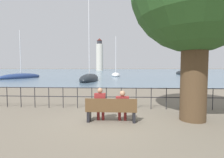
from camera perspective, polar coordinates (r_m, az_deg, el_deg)
ground_plane at (r=6.75m, az=-0.25°, el=-13.67°), size 1000.00×1000.00×0.00m
harbor_water at (r=167.46m, az=3.13°, el=3.01°), size 600.00×300.00×0.01m
park_bench at (r=6.58m, az=-0.28°, el=-10.21°), size 1.88×0.45×0.90m
seated_person_left at (r=6.63m, az=-3.88°, el=-7.82°), size 0.41×0.35×1.27m
seated_person_right at (r=6.59m, az=3.42°, el=-8.28°), size 0.49×0.35×1.17m
promenade_railing at (r=8.62m, az=0.60°, el=-5.12°), size 15.34×0.04×1.05m
sailboat_0 at (r=42.01m, az=1.24°, el=1.35°), size 2.42×7.39×9.84m
sailboat_1 at (r=37.76m, az=-27.55°, el=0.67°), size 5.33×8.94×9.50m
sailboat_2 at (r=27.23m, az=-7.38°, el=0.17°), size 2.52×8.62×12.68m
sailboat_3 at (r=55.49m, az=22.01°, el=1.75°), size 3.02×7.88×13.03m
harbor_lighthouse at (r=126.80m, az=-4.08°, el=7.63°), size 5.02×5.02×23.05m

